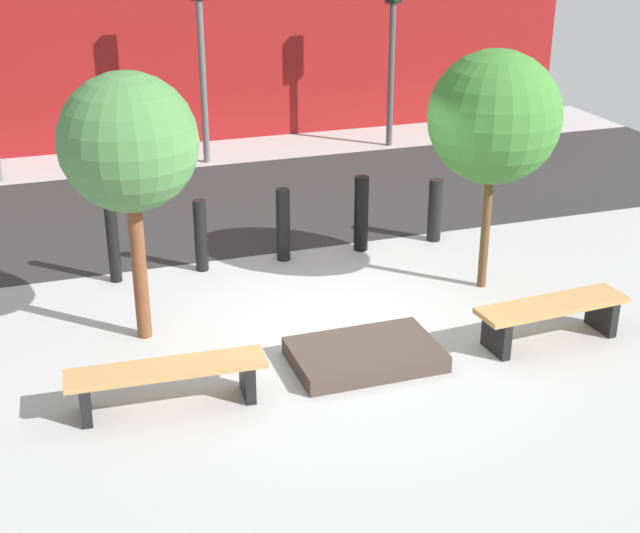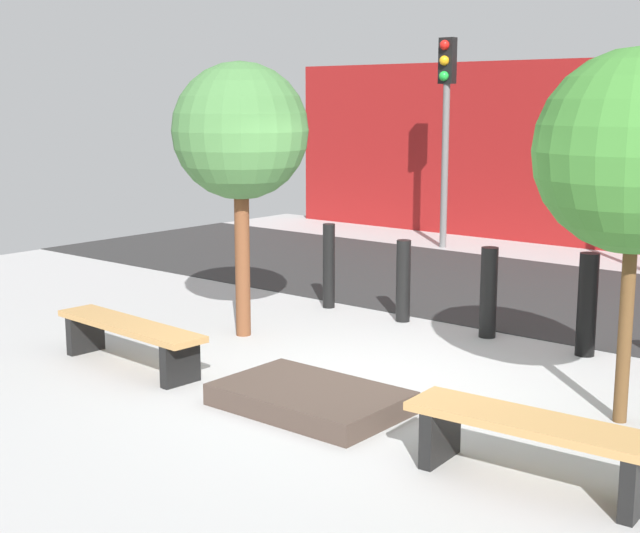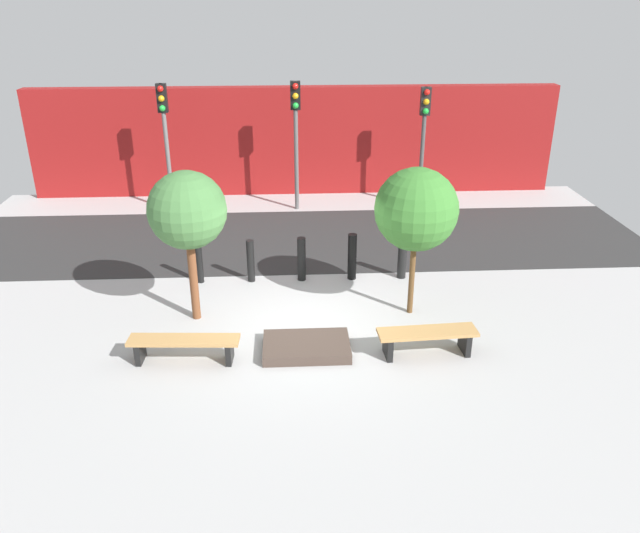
% 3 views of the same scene
% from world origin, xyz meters
% --- Properties ---
extents(ground_plane, '(18.00, 18.00, 0.00)m').
position_xyz_m(ground_plane, '(0.00, 0.00, 0.00)').
color(ground_plane, '#AAAAAA').
extents(road_strip, '(18.00, 4.42, 0.01)m').
position_xyz_m(road_strip, '(0.00, 4.69, 0.01)').
color(road_strip, '#2D2D2D').
rests_on(road_strip, ground).
extents(building_facade, '(16.20, 0.50, 3.30)m').
position_xyz_m(building_facade, '(0.00, 8.89, 1.65)').
color(building_facade, maroon).
rests_on(building_facade, ground).
extents(bench_left, '(1.95, 0.51, 0.45)m').
position_xyz_m(bench_left, '(-2.14, -1.01, 0.33)').
color(bench_left, black).
rests_on(bench_left, ground).
extents(bench_right, '(1.79, 0.56, 0.47)m').
position_xyz_m(bench_right, '(2.14, -1.01, 0.34)').
color(bench_right, black).
rests_on(bench_right, ground).
extents(planter_bed, '(1.56, 1.01, 0.19)m').
position_xyz_m(planter_bed, '(0.00, -0.81, 0.09)').
color(planter_bed, '#463830').
rests_on(planter_bed, ground).
extents(tree_behind_left_bench, '(1.47, 1.47, 2.99)m').
position_xyz_m(tree_behind_left_bench, '(-2.14, 0.57, 2.24)').
color(tree_behind_left_bench, brown).
rests_on(tree_behind_left_bench, ground).
extents(tree_behind_right_bench, '(1.60, 1.60, 2.99)m').
position_xyz_m(tree_behind_right_bench, '(2.14, 0.57, 2.18)').
color(tree_behind_right_bench, brown).
rests_on(tree_behind_right_bench, ground).
extents(bollard_far_left, '(0.15, 0.15, 1.07)m').
position_xyz_m(bollard_far_left, '(-2.26, 2.23, 0.53)').
color(bollard_far_left, black).
rests_on(bollard_far_left, ground).
extents(bollard_left, '(0.17, 0.17, 0.97)m').
position_xyz_m(bollard_left, '(-1.13, 2.23, 0.49)').
color(bollard_left, black).
rests_on(bollard_left, ground).
extents(bollard_center, '(0.19, 0.19, 1.01)m').
position_xyz_m(bollard_center, '(0.00, 2.23, 0.50)').
color(bollard_center, black).
rests_on(bollard_center, ground).
extents(bollard_right, '(0.20, 0.20, 1.07)m').
position_xyz_m(bollard_right, '(1.13, 2.23, 0.53)').
color(bollard_right, black).
rests_on(bollard_right, ground).
extents(bollard_far_right, '(0.20, 0.20, 0.91)m').
position_xyz_m(bollard_far_right, '(2.26, 2.23, 0.46)').
color(bollard_far_right, black).
rests_on(bollard_far_right, ground).
extents(traffic_light_mid_west, '(0.28, 0.27, 3.68)m').
position_xyz_m(traffic_light_mid_west, '(0.00, 7.18, 2.54)').
color(traffic_light_mid_west, '#585858').
rests_on(traffic_light_mid_west, ground).
extents(traffic_light_mid_east, '(0.28, 0.27, 3.49)m').
position_xyz_m(traffic_light_mid_east, '(3.65, 7.18, 2.42)').
color(traffic_light_mid_east, '#484848').
rests_on(traffic_light_mid_east, ground).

